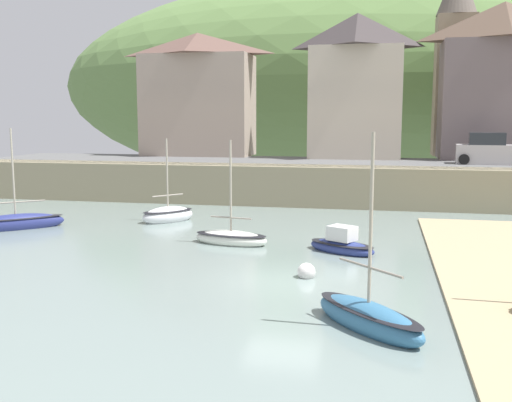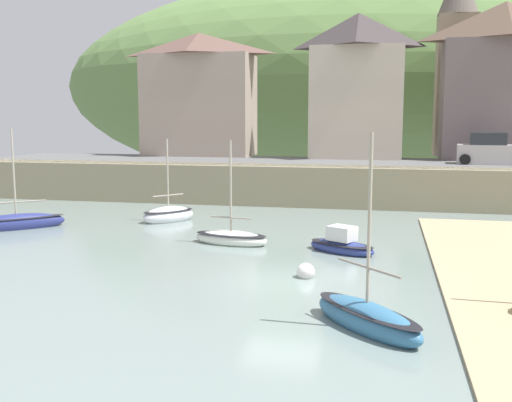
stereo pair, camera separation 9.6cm
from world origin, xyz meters
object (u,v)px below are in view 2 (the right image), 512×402
object	(u,v)px
waterfront_building_centre	(357,85)
fishing_boat_green	(367,317)
waterfront_building_right	(503,80)
sailboat_far_left	(168,215)
motorboat_with_cabin	(16,223)
sailboat_white_hull	(342,245)
church_with_spire	(456,56)
parked_car_near_slipway	(491,151)
mooring_buoy	(306,272)
sailboat_tall_mast	(231,238)
waterfront_building_left	(199,94)

from	to	relation	value
waterfront_building_centre	fishing_boat_green	world-z (taller)	waterfront_building_centre
waterfront_building_right	sailboat_far_left	bearing A→B (deg)	-140.51
motorboat_with_cabin	sailboat_white_hull	bearing A→B (deg)	-48.13
church_with_spire	motorboat_with_cabin	distance (m)	33.17
church_with_spire	parked_car_near_slipway	world-z (taller)	church_with_spire
waterfront_building_centre	mooring_buoy	bearing A→B (deg)	-90.98
sailboat_tall_mast	mooring_buoy	world-z (taller)	sailboat_tall_mast
sailboat_far_left	parked_car_near_slipway	xyz separation A→B (m)	(17.22, 10.72, 2.88)
waterfront_building_centre	sailboat_white_hull	xyz separation A→B (m)	(0.49, -20.51, -7.28)
fishing_boat_green	sailboat_tall_mast	bearing A→B (deg)	169.08
sailboat_far_left	mooring_buoy	xyz separation A→B (m)	(8.32, -9.35, -0.14)
sailboat_tall_mast	parked_car_near_slipway	world-z (taller)	sailboat_tall_mast
sailboat_white_hull	sailboat_far_left	bearing A→B (deg)	179.71
waterfront_building_right	motorboat_with_cabin	bearing A→B (deg)	-142.92
waterfront_building_right	parked_car_near_slipway	size ratio (longest dim) A/B	2.49
waterfront_building_right	motorboat_with_cabin	xyz separation A→B (m)	(-24.84, -18.77, -7.47)
waterfront_building_centre	parked_car_near_slipway	distance (m)	10.55
church_with_spire	motorboat_with_cabin	world-z (taller)	church_with_spire
motorboat_with_cabin	waterfront_building_centre	bearing A→B (deg)	9.42
motorboat_with_cabin	church_with_spire	bearing A→B (deg)	4.01
sailboat_far_left	fishing_boat_green	bearing A→B (deg)	-103.34
fishing_boat_green	sailboat_tall_mast	world-z (taller)	fishing_boat_green
sailboat_white_hull	church_with_spire	bearing A→B (deg)	104.55
fishing_boat_green	sailboat_white_hull	world-z (taller)	fishing_boat_green
waterfront_building_right	motorboat_with_cabin	distance (m)	32.02
waterfront_building_centre	mooring_buoy	xyz separation A→B (m)	(-0.42, -24.56, -7.38)
sailboat_far_left	sailboat_white_hull	distance (m)	10.63
waterfront_building_centre	sailboat_tall_mast	xyz separation A→B (m)	(-4.21, -19.89, -7.31)
fishing_boat_green	motorboat_with_cabin	distance (m)	19.77
church_with_spire	sailboat_far_left	xyz separation A→B (m)	(-15.80, -19.22, -9.48)
motorboat_with_cabin	waterfront_building_right	bearing A→B (deg)	-4.68
waterfront_building_right	mooring_buoy	bearing A→B (deg)	-112.45
fishing_boat_green	sailboat_tall_mast	xyz separation A→B (m)	(-5.94, 9.25, -0.05)
waterfront_building_left	motorboat_with_cabin	xyz separation A→B (m)	(-3.34, -18.77, -6.72)
waterfront_building_centre	sailboat_far_left	xyz separation A→B (m)	(-8.74, -15.22, -7.25)
sailboat_white_hull	mooring_buoy	distance (m)	4.15
waterfront_building_right	parked_car_near_slipway	world-z (taller)	waterfront_building_right
sailboat_far_left	mooring_buoy	size ratio (longest dim) A/B	7.26
parked_car_near_slipway	church_with_spire	bearing A→B (deg)	104.47
waterfront_building_left	sailboat_far_left	xyz separation A→B (m)	(3.04, -15.22, -6.70)
fishing_boat_green	motorboat_with_cabin	xyz separation A→B (m)	(-16.83, 10.37, 0.01)
sailboat_tall_mast	mooring_buoy	distance (m)	6.02
motorboat_with_cabin	mooring_buoy	xyz separation A→B (m)	(14.69, -5.79, -0.12)
parked_car_near_slipway	mooring_buoy	xyz separation A→B (m)	(-8.91, -20.06, -3.02)
fishing_boat_green	sailboat_tall_mast	size ratio (longest dim) A/B	1.14
motorboat_with_cabin	fishing_boat_green	bearing A→B (deg)	-73.38
waterfront_building_centre	sailboat_white_hull	size ratio (longest dim) A/B	3.28
waterfront_building_left	mooring_buoy	world-z (taller)	waterfront_building_left
waterfront_building_left	sailboat_white_hull	distance (m)	24.83
waterfront_building_centre	sailboat_far_left	world-z (taller)	waterfront_building_centre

